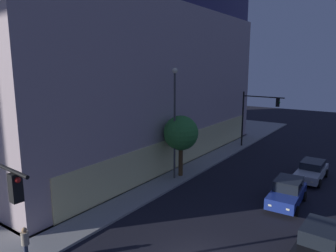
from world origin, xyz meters
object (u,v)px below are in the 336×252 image
Objects in this scene: traffic_light_far_corner at (255,111)px; street_lamp_sidewalk at (175,112)px; modern_building at (75,72)px; car_silver at (312,170)px; sidewalk_tree at (181,133)px; car_black at (319,244)px; car_blue at (287,192)px; pedestrian_waiting at (25,241)px.

traffic_light_far_corner is 0.70× the size of street_lamp_sidewalk.
modern_building is 6.68× the size of car_silver.
traffic_light_far_corner is at bearing 46.94° from car_silver.
car_silver is at bearing -58.44° from sidewalk_tree.
sidewalk_tree is 11.21m from car_silver.
street_lamp_sidewalk is 13.72m from car_black.
modern_building is at bearing 96.24° from car_silver.
traffic_light_far_corner reaches higher than sidewalk_tree.
car_blue is (-0.45, -8.81, -2.91)m from sidewalk_tree.
sidewalk_tree is 9.29m from car_blue.
car_silver is (6.50, -9.26, -4.90)m from street_lamp_sidewalk.
pedestrian_waiting is 21.69m from car_silver.
traffic_light_far_corner is (9.73, -18.31, -4.26)m from modern_building.
modern_building is 7.17× the size of car_blue.
pedestrian_waiting reaches higher than car_black.
car_black is at bearing -107.35° from modern_building.
sidewalk_tree is at bearing 62.95° from car_black.
car_blue reaches higher than car_black.
traffic_light_far_corner reaches higher than car_silver.
sidewalk_tree is 13.47m from car_black.
modern_building is 5.11× the size of traffic_light_far_corner.
street_lamp_sidewalk reaches higher than car_silver.
traffic_light_far_corner is 3.72× the size of pedestrian_waiting.
traffic_light_far_corner is 13.62m from street_lamp_sidewalk.
traffic_light_far_corner is 12.71m from sidewalk_tree.
traffic_light_far_corner is 10.74m from car_silver.
pedestrian_waiting is at bearing -178.02° from street_lamp_sidewalk.
street_lamp_sidewalk is 1.87× the size of car_silver.
pedestrian_waiting reaches higher than car_silver.
modern_building is 26.68m from car_blue.
car_black is 11.90m from car_silver.
sidewalk_tree reaches higher than car_blue.
modern_building is at bearing 72.65° from car_black.
street_lamp_sidewalk is 2.08m from sidewalk_tree.
modern_building is 7.37× the size of car_black.
pedestrian_waiting reaches higher than car_blue.
traffic_light_far_corner reaches higher than car_blue.
street_lamp_sidewalk is 14.08m from pedestrian_waiting.
traffic_light_far_corner is at bearing 28.30° from car_blue.
traffic_light_far_corner reaches higher than car_black.
street_lamp_sidewalk is at bearing 66.46° from car_black.
traffic_light_far_corner is at bearing 28.12° from car_black.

